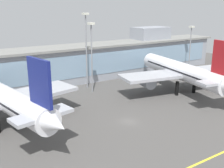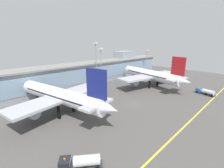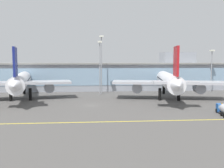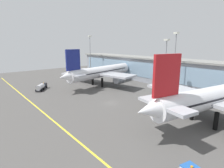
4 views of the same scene
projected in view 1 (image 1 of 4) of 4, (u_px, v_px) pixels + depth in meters
ground_plane at (129, 121)px, 67.18m from camera, size 206.28×206.28×0.00m
taxiway_centreline_stripe at (200, 163)px, 49.44m from camera, size 165.02×0.50×0.01m
terminal_building at (66, 64)px, 99.97m from camera, size 150.34×14.00×18.75m
airliner_near_left at (4, 98)px, 63.52m from camera, size 37.89×49.82×18.66m
airliner_near_right at (181, 71)px, 89.21m from camera, size 42.93×49.51×18.92m
apron_light_mast_west at (191, 41)px, 117.68m from camera, size 1.80×1.80×19.59m
apron_light_mast_centre at (86, 41)px, 90.39m from camera, size 1.80×1.80×25.68m
apron_light_mast_east at (92, 47)px, 86.08m from camera, size 1.80×1.80×22.85m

